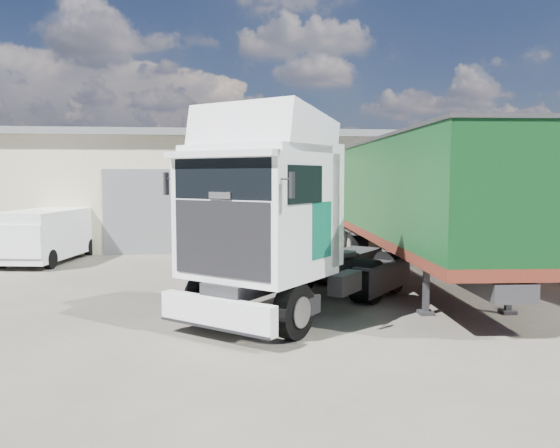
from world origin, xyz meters
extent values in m
plane|color=#272420|center=(0.00, 0.00, 0.00)|extent=(120.00, 120.00, 0.00)
cube|color=#C3BB96|center=(-6.00, 16.00, 2.50)|extent=(30.00, 12.00, 5.00)
cube|color=#5A5C5F|center=(-6.00, 16.00, 5.15)|extent=(30.60, 12.60, 0.30)
cube|color=#5A5C5F|center=(-2.00, 9.98, 1.80)|extent=(4.00, 0.08, 3.60)
cube|color=#5A5C5F|center=(-6.00, 16.00, 5.35)|extent=(30.60, 0.40, 0.15)
cube|color=brown|center=(11.50, 6.00, 1.25)|extent=(0.35, 26.00, 2.50)
cylinder|color=black|center=(1.49, -1.87, 0.57)|extent=(2.78, 2.57, 1.15)
cylinder|color=black|center=(3.88, 1.06, 0.57)|extent=(2.83, 2.60, 1.15)
cylinder|color=black|center=(4.84, 2.23, 0.57)|extent=(2.83, 2.60, 1.15)
cube|color=#2D2D30|center=(3.13, 0.14, 0.97)|extent=(5.26, 6.14, 0.32)
cube|color=white|center=(0.84, -2.67, 0.59)|extent=(2.31, 1.95, 0.59)
cube|color=white|center=(1.73, -1.58, 2.46)|extent=(3.66, 3.63, 2.65)
cube|color=black|center=(0.94, -2.54, 2.05)|extent=(1.88, 1.55, 1.51)
cube|color=black|center=(0.96, -2.52, 3.24)|extent=(1.92, 1.58, 0.81)
cube|color=white|center=(1.87, -1.41, 4.16)|extent=(3.40, 3.32, 1.33)
cube|color=#0D5D49|center=(0.95, -0.39, 2.16)|extent=(0.52, 0.64, 1.19)
cube|color=#0D5D49|center=(3.06, -2.10, 2.16)|extent=(0.52, 0.64, 1.19)
cylinder|color=#2D2D30|center=(4.02, 1.23, 1.20)|extent=(1.67, 1.67, 0.13)
cube|color=#2D2D30|center=(5.78, -0.99, 0.61)|extent=(0.35, 0.35, 1.23)
cube|color=#2D2D30|center=(7.79, -1.11, 0.61)|extent=(0.35, 0.35, 1.23)
cylinder|color=black|center=(7.28, 7.70, 0.59)|extent=(2.91, 1.34, 1.18)
cube|color=#2D2D30|center=(7.02, 3.19, 1.00)|extent=(1.64, 13.42, 0.39)
cube|color=#602115|center=(7.02, 3.19, 1.37)|extent=(3.54, 13.53, 0.27)
cube|color=black|center=(7.02, 3.19, 2.96)|extent=(3.54, 13.53, 2.90)
cube|color=#2D2D30|center=(7.02, 3.19, 4.43)|extent=(3.61, 13.60, 0.09)
cylinder|color=black|center=(-6.05, 6.79, 0.35)|extent=(2.12, 1.03, 0.70)
cylinder|color=black|center=(-5.48, 10.13, 0.35)|extent=(2.12, 1.03, 0.70)
cube|color=white|center=(-5.76, 8.46, 1.11)|extent=(2.80, 5.14, 1.80)
cube|color=white|center=(-6.10, 6.48, 1.06)|extent=(2.09, 1.27, 1.16)
cube|color=black|center=(-6.07, 6.69, 1.64)|extent=(1.84, 0.39, 0.63)
camera|label=1|loc=(0.99, -13.35, 3.29)|focal=35.00mm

